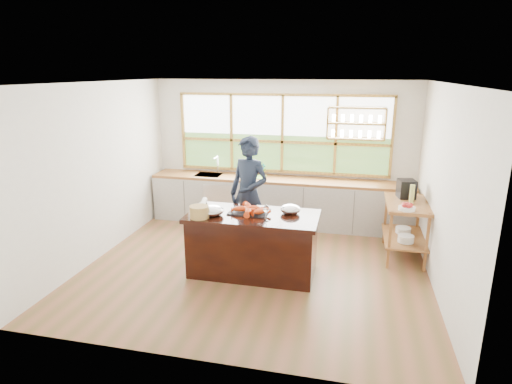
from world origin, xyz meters
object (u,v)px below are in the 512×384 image
(island, at_px, (253,244))
(espresso_machine, at_px, (406,189))
(wicker_basket, at_px, (199,212))
(cook, at_px, (249,194))

(island, distance_m, espresso_machine, 2.65)
(espresso_machine, height_order, wicker_basket, espresso_machine)
(espresso_machine, bearing_deg, wicker_basket, -160.64)
(cook, distance_m, wicker_basket, 1.22)
(island, distance_m, wicker_basket, 0.92)
(espresso_machine, xyz_separation_m, wicker_basket, (-2.88, -1.66, -0.06))
(cook, bearing_deg, wicker_basket, -90.00)
(island, height_order, espresso_machine, espresso_machine)
(island, relative_size, cook, 0.99)
(cook, bearing_deg, island, -52.43)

